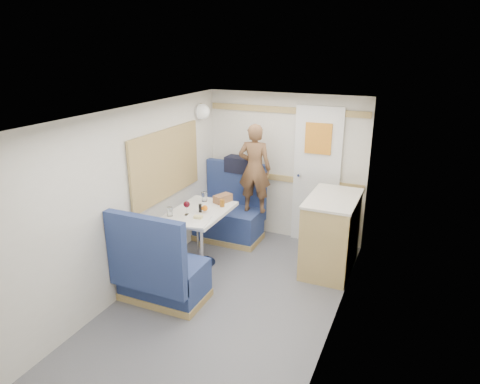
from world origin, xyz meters
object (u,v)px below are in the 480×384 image
at_px(tumbler_left, 170,212).
at_px(tumbler_mid, 204,197).
at_px(orange_fruit, 205,208).
at_px(dinette_table, 200,222).
at_px(duffel_bag, 242,165).
at_px(cheese_block, 198,217).
at_px(bread_loaf, 223,198).
at_px(bench_near, 161,276).
at_px(tray, 196,221).
at_px(dome_light, 202,112).
at_px(pepper_grinder, 200,208).
at_px(wine_glass, 187,205).
at_px(beer_glass, 222,203).
at_px(galley_counter, 331,233).
at_px(person, 255,169).
at_px(bench_far, 230,218).

height_order(tumbler_left, tumbler_mid, tumbler_mid).
bearing_deg(orange_fruit, dinette_table, 162.52).
relative_size(duffel_bag, cheese_block, 4.72).
bearing_deg(duffel_bag, bread_loaf, -81.88).
bearing_deg(bread_loaf, tumbler_mid, -163.75).
distance_m(bench_near, tray, 0.70).
relative_size(bench_near, tumbler_left, 9.73).
relative_size(dome_light, bread_loaf, 0.87).
bearing_deg(duffel_bag, pepper_grinder, -88.33).
bearing_deg(bread_loaf, tumbler_left, -118.22).
relative_size(duffel_bag, tumbler_left, 4.14).
distance_m(dinette_table, wine_glass, 0.33).
relative_size(bench_near, tray, 2.88).
bearing_deg(beer_glass, cheese_block, -97.76).
xyz_separation_m(tumbler_mid, beer_glass, (0.29, -0.08, -0.01)).
distance_m(dinette_table, tray, 0.39).
xyz_separation_m(bench_near, tumbler_mid, (-0.09, 1.17, 0.48)).
bearing_deg(wine_glass, tumbler_left, -145.70).
distance_m(cheese_block, tumbler_left, 0.36).
distance_m(galley_counter, orange_fruit, 1.53).
distance_m(dome_light, wine_glass, 1.41).
distance_m(bench_near, galley_counter, 2.04).
relative_size(dinette_table, bench_near, 0.88).
relative_size(galley_counter, person, 0.77).
height_order(galley_counter, orange_fruit, galley_counter).
bearing_deg(tumbler_mid, bread_loaf, 16.25).
bearing_deg(pepper_grinder, person, 71.26).
distance_m(bench_far, tray, 1.27).
bearing_deg(pepper_grinder, cheese_block, -67.02).
height_order(galley_counter, beer_glass, galley_counter).
relative_size(bench_near, person, 0.88).
distance_m(duffel_bag, orange_fruit, 1.17).
height_order(duffel_bag, tray, duffel_bag).
height_order(orange_fruit, beer_glass, beer_glass).
relative_size(bench_far, pepper_grinder, 10.56).
xyz_separation_m(duffel_bag, bread_loaf, (0.07, -0.75, -0.24)).
xyz_separation_m(dinette_table, tumbler_mid, (-0.09, 0.31, 0.21)).
bearing_deg(cheese_block, bread_loaf, 89.96).
bearing_deg(bench_near, duffel_bag, 88.14).
bearing_deg(cheese_block, duffel_bag, 92.69).
bearing_deg(pepper_grinder, tray, -70.70).
height_order(bench_far, galley_counter, bench_far).
xyz_separation_m(dinette_table, pepper_grinder, (0.04, -0.04, 0.20)).
height_order(bench_near, galley_counter, bench_near).
height_order(person, tumbler_mid, person).
distance_m(cheese_block, bread_loaf, 0.63).
bearing_deg(bench_near, tumbler_left, 111.26).
relative_size(person, tumbler_mid, 10.09).
distance_m(galley_counter, bread_loaf, 1.38).
xyz_separation_m(dinette_table, bread_loaf, (0.13, 0.38, 0.20)).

